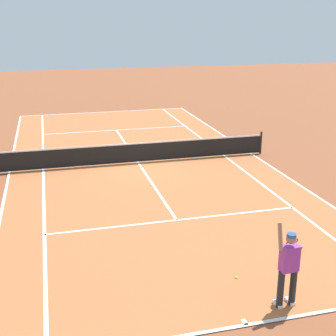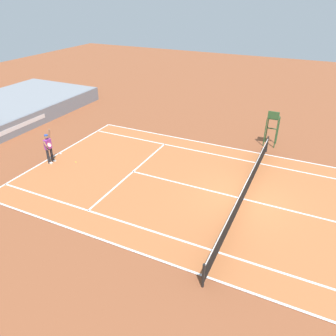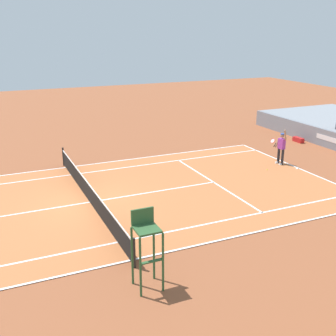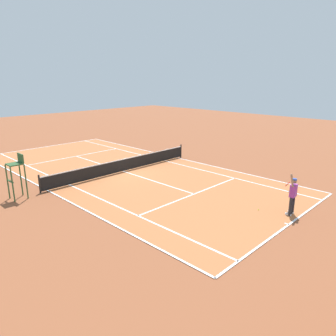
# 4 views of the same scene
# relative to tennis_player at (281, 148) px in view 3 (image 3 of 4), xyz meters

# --- Properties ---
(ground_plane) EXTENTS (80.00, 80.00, 0.00)m
(ground_plane) POSITION_rel_tennis_player_xyz_m (1.13, -11.45, -0.99)
(ground_plane) COLOR brown
(court) EXTENTS (11.08, 23.88, 0.03)m
(court) POSITION_rel_tennis_player_xyz_m (1.13, -11.45, -0.98)
(court) COLOR #B76638
(court) RESTS_ON ground
(net) EXTENTS (11.98, 0.10, 1.07)m
(net) POSITION_rel_tennis_player_xyz_m (1.13, -11.45, -0.47)
(net) COLOR black
(net) RESTS_ON ground
(tennis_player) EXTENTS (0.76, 0.67, 2.08)m
(tennis_player) POSITION_rel_tennis_player_xyz_m (0.00, 0.00, 0.00)
(tennis_player) COLOR #232328
(tennis_player) RESTS_ON ground
(tennis_ball) EXTENTS (0.07, 0.07, 0.07)m
(tennis_ball) POSITION_rel_tennis_player_xyz_m (0.62, -1.35, -0.96)
(tennis_ball) COLOR #D1E533
(tennis_ball) RESTS_ON ground
(umpire_chair) EXTENTS (0.77, 0.77, 2.44)m
(umpire_chair) POSITION_rel_tennis_player_xyz_m (8.20, -11.45, 0.56)
(umpire_chair) COLOR #2D562D
(umpire_chair) RESTS_ON ground
(equipment_bag) EXTENTS (0.90, 0.33, 0.32)m
(equipment_bag) POSITION_rel_tennis_player_xyz_m (-3.56, 4.40, -0.83)
(equipment_bag) COLOR red
(equipment_bag) RESTS_ON ground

